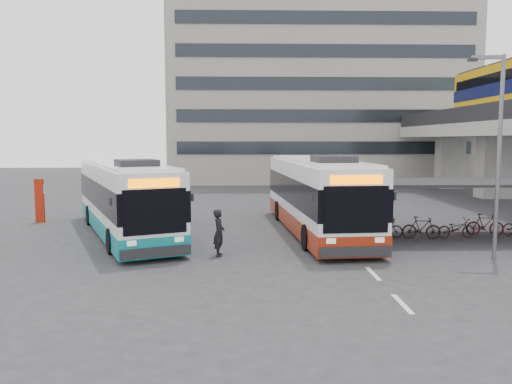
{
  "coord_description": "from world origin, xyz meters",
  "views": [
    {
      "loc": [
        -1.72,
        -18.8,
        4.36
      ],
      "look_at": [
        -1.16,
        3.65,
        2.0
      ],
      "focal_mm": 35.0,
      "sensor_mm": 36.0,
      "label": 1
    }
  ],
  "objects_px": {
    "bus_teal": "(125,199)",
    "lamp_post": "(497,144)",
    "pedestrian": "(219,233)",
    "bus_main": "(316,196)"
  },
  "relations": [
    {
      "from": "bus_teal",
      "to": "lamp_post",
      "type": "distance_m",
      "value": 15.65
    },
    {
      "from": "pedestrian",
      "to": "lamp_post",
      "type": "bearing_deg",
      "value": -93.02
    },
    {
      "from": "lamp_post",
      "to": "pedestrian",
      "type": "bearing_deg",
      "value": -176.16
    },
    {
      "from": "pedestrian",
      "to": "bus_main",
      "type": "bearing_deg",
      "value": -40.56
    },
    {
      "from": "bus_teal",
      "to": "pedestrian",
      "type": "xyz_separation_m",
      "value": [
        4.54,
        -4.43,
        -0.77
      ]
    },
    {
      "from": "bus_main",
      "to": "lamp_post",
      "type": "distance_m",
      "value": 8.36
    },
    {
      "from": "bus_main",
      "to": "bus_teal",
      "type": "bearing_deg",
      "value": 178.76
    },
    {
      "from": "bus_teal",
      "to": "lamp_post",
      "type": "relative_size",
      "value": 1.65
    },
    {
      "from": "pedestrian",
      "to": "lamp_post",
      "type": "height_order",
      "value": "lamp_post"
    },
    {
      "from": "bus_main",
      "to": "pedestrian",
      "type": "xyz_separation_m",
      "value": [
        -4.36,
        -4.95,
        -0.83
      ]
    }
  ]
}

